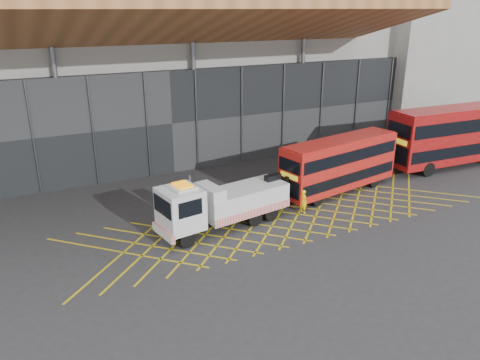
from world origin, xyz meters
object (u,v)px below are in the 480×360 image
recovery_truck (221,203)px  worker (303,201)px  bus_second (456,134)px  bus_towed (340,163)px

recovery_truck → worker: size_ratio=6.32×
bus_second → worker: (-16.50, -2.52, -1.96)m
bus_towed → bus_second: bus_second is taller
bus_towed → bus_second: bearing=-7.8°
recovery_truck → bus_second: 22.29m
recovery_truck → bus_towed: 10.08m
bus_towed → worker: (-4.28, -1.98, -1.39)m
recovery_truck → worker: bearing=-12.9°
recovery_truck → bus_second: bus_second is taller
recovery_truck → bus_second: size_ratio=0.80×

